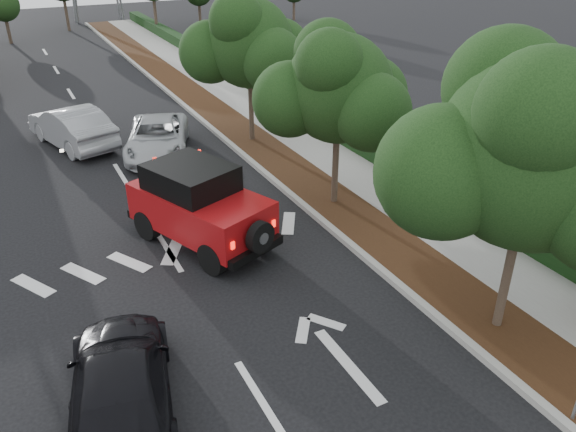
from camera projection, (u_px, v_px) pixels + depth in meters
ground at (260, 398)px, 10.74m from camera, size 120.00×120.00×0.00m
curb at (239, 152)px, 22.00m from camera, size 0.20×70.00×0.15m
planting_strip at (262, 148)px, 22.41m from camera, size 1.80×70.00×0.12m
sidewalk at (304, 140)px, 23.18m from camera, size 2.00×70.00×0.12m
hedge at (333, 127)px, 23.59m from camera, size 0.80×70.00×0.80m
transmission_tower at (100, 21)px, 50.94m from camera, size 7.00×4.00×28.00m
street_tree_near at (496, 328)px, 12.60m from camera, size 3.80×3.80×5.92m
street_tree_mid at (334, 204)px, 18.11m from camera, size 3.20×3.20×5.32m
street_tree_far at (252, 141)px, 23.23m from camera, size 3.40×3.40×5.62m
red_jeep at (195, 204)px, 15.51m from camera, size 3.35×4.66×2.28m
silver_suv_ahead at (158, 137)px, 21.70m from camera, size 3.73×5.32×1.35m
black_suv_oncoming at (121, 384)px, 10.16m from camera, size 2.74×4.81×1.31m
silver_sedan_oncoming at (72, 126)px, 22.45m from camera, size 3.02×5.16×1.61m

